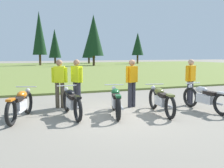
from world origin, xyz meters
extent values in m
plane|color=gray|center=(0.00, 0.00, 0.00)|extent=(140.00, 140.00, 0.00)
cube|color=olive|center=(0.00, 26.75, 0.05)|extent=(80.00, 44.00, 0.10)
cylinder|color=#47331E|center=(19.52, 37.25, 0.86)|extent=(0.36, 0.36, 1.71)
cone|color=#143319|center=(19.52, 37.25, 3.85)|extent=(2.24, 2.24, 4.28)
cylinder|color=#47331E|center=(11.41, 42.59, 0.60)|extent=(0.36, 0.36, 1.20)
cone|color=#143319|center=(11.41, 42.59, 3.49)|extent=(2.67, 2.67, 4.58)
cylinder|color=#47331E|center=(1.36, 36.38, 0.90)|extent=(0.36, 0.36, 1.80)
cone|color=#143319|center=(1.36, 36.38, 5.27)|extent=(2.28, 2.28, 6.95)
cylinder|color=#47331E|center=(4.89, 43.51, 0.61)|extent=(0.36, 0.36, 1.22)
cone|color=#143319|center=(4.89, 43.51, 3.97)|extent=(2.37, 2.37, 5.51)
cylinder|color=#47331E|center=(9.26, 32.42, 0.82)|extent=(0.36, 0.36, 1.64)
cone|color=#143319|center=(9.26, 32.42, 4.86)|extent=(3.17, 3.17, 6.45)
torus|color=black|center=(-2.54, 1.28, 0.35)|extent=(0.34, 0.69, 0.70)
torus|color=black|center=(-3.04, -0.04, 0.35)|extent=(0.34, 0.69, 0.70)
cube|color=silver|center=(-2.79, 0.62, 0.40)|extent=(0.41, 0.67, 0.28)
ellipsoid|color=orange|center=(-2.73, 0.79, 0.68)|extent=(0.41, 0.54, 0.22)
cube|color=black|center=(-2.87, 0.41, 0.62)|extent=(0.37, 0.53, 0.10)
cube|color=orange|center=(-3.04, -0.04, 0.69)|extent=(0.24, 0.35, 0.06)
cylinder|color=silver|center=(-2.58, 1.18, 0.86)|extent=(0.59, 0.25, 0.03)
sphere|color=silver|center=(-2.54, 1.29, 0.73)|extent=(0.14, 0.14, 0.14)
cylinder|color=silver|center=(-2.76, 0.29, 0.30)|extent=(0.26, 0.54, 0.07)
torus|color=black|center=(-1.37, 1.12, 0.35)|extent=(0.11, 0.70, 0.70)
torus|color=black|center=(-1.34, -0.28, 0.35)|extent=(0.11, 0.70, 0.70)
cube|color=silver|center=(-1.36, 0.42, 0.40)|extent=(0.21, 0.64, 0.28)
ellipsoid|color=black|center=(-1.36, 0.60, 0.68)|extent=(0.27, 0.49, 0.22)
cube|color=black|center=(-1.35, 0.20, 0.62)|extent=(0.23, 0.48, 0.10)
cube|color=black|center=(-1.34, -0.28, 0.69)|extent=(0.15, 0.32, 0.06)
cylinder|color=silver|center=(-1.37, 1.02, 0.86)|extent=(0.62, 0.05, 0.03)
sphere|color=silver|center=(-1.37, 1.14, 0.73)|extent=(0.14, 0.14, 0.14)
cylinder|color=silver|center=(-1.21, 0.12, 0.30)|extent=(0.08, 0.55, 0.07)
torus|color=black|center=(0.14, 0.81, 0.35)|extent=(0.30, 0.70, 0.70)
torus|color=black|center=(-0.26, -0.53, 0.35)|extent=(0.30, 0.70, 0.70)
cube|color=silver|center=(-0.06, 0.14, 0.40)|extent=(0.38, 0.67, 0.28)
ellipsoid|color=#144C23|center=(0.00, 0.31, 0.68)|extent=(0.39, 0.53, 0.22)
cube|color=black|center=(-0.12, -0.07, 0.62)|extent=(0.35, 0.52, 0.10)
cube|color=#144C23|center=(-0.26, -0.53, 0.69)|extent=(0.23, 0.35, 0.06)
cylinder|color=silver|center=(0.12, 0.71, 0.86)|extent=(0.60, 0.21, 0.03)
sphere|color=silver|center=(0.15, 0.83, 0.73)|extent=(0.14, 0.14, 0.14)
cylinder|color=silver|center=(-0.01, -0.19, 0.30)|extent=(0.23, 0.55, 0.07)
torus|color=black|center=(1.44, 0.46, 0.35)|extent=(0.23, 0.71, 0.70)
torus|color=black|center=(1.19, -0.91, 0.35)|extent=(0.23, 0.71, 0.70)
cube|color=silver|center=(1.31, -0.23, 0.40)|extent=(0.31, 0.67, 0.28)
ellipsoid|color=brown|center=(1.35, -0.05, 0.68)|extent=(0.34, 0.52, 0.22)
cube|color=black|center=(1.27, -0.44, 0.62)|extent=(0.30, 0.51, 0.10)
cube|color=brown|center=(1.19, -0.91, 0.69)|extent=(0.20, 0.34, 0.06)
cylinder|color=silver|center=(1.42, 0.36, 0.86)|extent=(0.62, 0.14, 0.03)
sphere|color=silver|center=(1.45, 0.48, 0.73)|extent=(0.14, 0.14, 0.14)
cylinder|color=silver|center=(1.40, -0.55, 0.30)|extent=(0.17, 0.55, 0.07)
torus|color=black|center=(2.83, 0.28, 0.35)|extent=(0.14, 0.70, 0.70)
torus|color=black|center=(2.90, -1.11, 0.35)|extent=(0.14, 0.70, 0.70)
cube|color=silver|center=(2.86, -0.41, 0.40)|extent=(0.23, 0.65, 0.28)
ellipsoid|color=#B7B7BC|center=(2.85, -0.24, 0.68)|extent=(0.29, 0.49, 0.22)
cube|color=black|center=(2.88, -0.63, 0.62)|extent=(0.25, 0.49, 0.10)
cube|color=#B7B7BC|center=(2.90, -1.11, 0.69)|extent=(0.16, 0.33, 0.06)
cylinder|color=silver|center=(2.83, 0.18, 0.86)|extent=(0.62, 0.07, 0.03)
sphere|color=silver|center=(2.83, 0.30, 0.73)|extent=(0.14, 0.14, 0.14)
cylinder|color=silver|center=(3.02, -0.71, 0.30)|extent=(0.10, 0.55, 0.07)
cylinder|color=#2D2D38|center=(-0.83, 1.66, 0.44)|extent=(0.14, 0.14, 0.88)
cylinder|color=#2D2D38|center=(-0.92, 1.82, 0.44)|extent=(0.14, 0.14, 0.88)
cube|color=#D8EA19|center=(-0.88, 1.74, 1.16)|extent=(0.37, 0.42, 0.56)
sphere|color=#9E7051|center=(-0.88, 1.74, 1.56)|extent=(0.22, 0.22, 0.22)
cylinder|color=#D8EA19|center=(-0.76, 1.54, 1.14)|extent=(0.09, 0.09, 0.52)
cylinder|color=#D8EA19|center=(-0.99, 1.94, 1.14)|extent=(0.09, 0.09, 0.52)
cylinder|color=#2D2D38|center=(3.01, 0.60, 0.44)|extent=(0.14, 0.14, 0.88)
cylinder|color=#2D2D38|center=(3.17, 0.67, 0.44)|extent=(0.14, 0.14, 0.88)
cube|color=orange|center=(3.09, 0.64, 1.16)|extent=(0.42, 0.35, 0.56)
sphere|color=tan|center=(3.09, 0.64, 1.56)|extent=(0.22, 0.22, 0.22)
cylinder|color=orange|center=(2.88, 0.54, 1.14)|extent=(0.09, 0.09, 0.52)
cylinder|color=orange|center=(3.30, 0.73, 1.14)|extent=(0.09, 0.09, 0.52)
cylinder|color=#4C4233|center=(-1.37, 1.79, 0.44)|extent=(0.14, 0.14, 0.88)
cylinder|color=#4C4233|center=(-1.54, 1.86, 0.44)|extent=(0.14, 0.14, 0.88)
cube|color=#D8EA19|center=(-1.46, 1.82, 1.16)|extent=(0.41, 0.33, 0.56)
sphere|color=#9E7051|center=(-1.46, 1.82, 1.56)|extent=(0.22, 0.22, 0.22)
cylinder|color=#D8EA19|center=(-1.24, 1.74, 1.14)|extent=(0.09, 0.09, 0.52)
cylinder|color=#D8EA19|center=(-1.67, 1.91, 1.14)|extent=(0.09, 0.09, 0.52)
cylinder|color=#2D2D38|center=(0.99, 1.06, 0.44)|extent=(0.14, 0.14, 0.88)
cylinder|color=#2D2D38|center=(0.82, 1.00, 0.44)|extent=(0.14, 0.14, 0.88)
cube|color=orange|center=(0.91, 1.03, 1.16)|extent=(0.41, 0.33, 0.56)
sphere|color=#9E7051|center=(0.91, 1.03, 1.56)|extent=(0.22, 0.22, 0.22)
cylinder|color=orange|center=(1.13, 1.10, 1.14)|extent=(0.09, 0.09, 0.52)
cylinder|color=orange|center=(0.69, 0.95, 1.14)|extent=(0.09, 0.09, 0.52)
camera|label=1|loc=(-2.96, -7.01, 1.84)|focal=41.24mm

